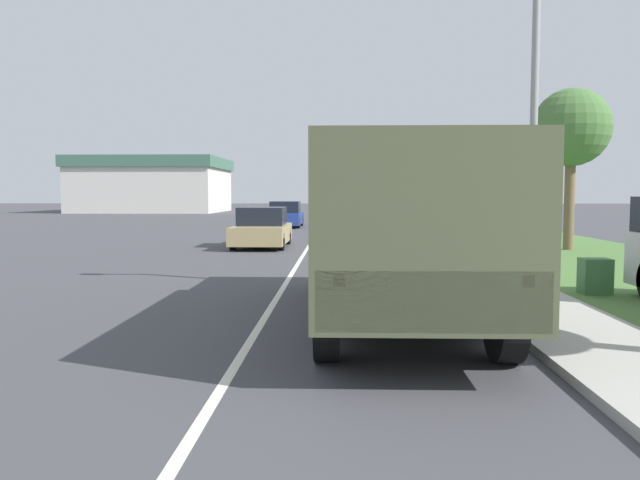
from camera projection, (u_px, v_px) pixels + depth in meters
ground_plane at (321, 225)px, 39.32m from camera, size 180.00×180.00×0.00m
lane_centre_stripe at (321, 225)px, 39.32m from camera, size 0.12×120.00×0.00m
sidewalk_right at (393, 224)px, 39.16m from camera, size 1.80×120.00×0.12m
grass_strip_right at (463, 225)px, 39.02m from camera, size 7.00×120.00×0.02m
military_truck at (398, 224)px, 9.61m from camera, size 2.38×7.63×2.62m
car_nearest_ahead at (262, 229)px, 23.24m from camera, size 1.90×4.29×1.49m
car_second_ahead at (285, 215)px, 37.42m from camera, size 1.95×4.66×1.53m
car_third_ahead at (345, 212)px, 46.17m from camera, size 1.94×4.80×1.44m
lamp_post at (524, 62)px, 11.34m from camera, size 1.69×0.24×7.16m
tree_mid_right at (571, 129)px, 21.69m from camera, size 2.70×2.70×5.62m
utility_box at (595, 276)px, 12.20m from camera, size 0.55×0.45×0.70m
building_distant at (153, 185)px, 68.49m from camera, size 15.46×13.56×5.87m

